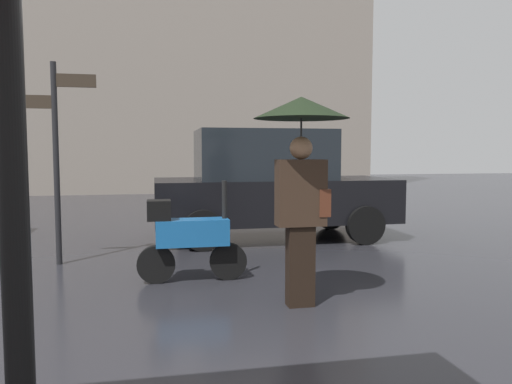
{
  "coord_description": "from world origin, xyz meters",
  "views": [
    {
      "loc": [
        0.16,
        -2.51,
        1.59
      ],
      "look_at": [
        1.77,
        5.31,
        0.94
      ],
      "focal_mm": 34.89,
      "sensor_mm": 36.0,
      "label": 1
    }
  ],
  "objects_px": {
    "parked_scooter": "(189,237)",
    "parked_car_left": "(270,185)",
    "pedestrian_with_umbrella": "(302,149)",
    "street_signpost": "(56,142)"
  },
  "relations": [
    {
      "from": "pedestrian_with_umbrella",
      "to": "street_signpost",
      "type": "height_order",
      "value": "street_signpost"
    },
    {
      "from": "pedestrian_with_umbrella",
      "to": "parked_car_left",
      "type": "bearing_deg",
      "value": -145.96
    },
    {
      "from": "pedestrian_with_umbrella",
      "to": "street_signpost",
      "type": "bearing_deg",
      "value": -89.18
    },
    {
      "from": "street_signpost",
      "to": "pedestrian_with_umbrella",
      "type": "bearing_deg",
      "value": -41.98
    },
    {
      "from": "parked_scooter",
      "to": "parked_car_left",
      "type": "relative_size",
      "value": 0.31
    },
    {
      "from": "pedestrian_with_umbrella",
      "to": "parked_scooter",
      "type": "bearing_deg",
      "value": -95.55
    },
    {
      "from": "pedestrian_with_umbrella",
      "to": "parked_car_left",
      "type": "height_order",
      "value": "pedestrian_with_umbrella"
    },
    {
      "from": "parked_scooter",
      "to": "parked_car_left",
      "type": "xyz_separation_m",
      "value": [
        1.67,
        2.74,
        0.44
      ]
    },
    {
      "from": "parked_car_left",
      "to": "pedestrian_with_umbrella",
      "type": "bearing_deg",
      "value": -111.25
    },
    {
      "from": "parked_scooter",
      "to": "parked_car_left",
      "type": "height_order",
      "value": "parked_car_left"
    }
  ]
}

